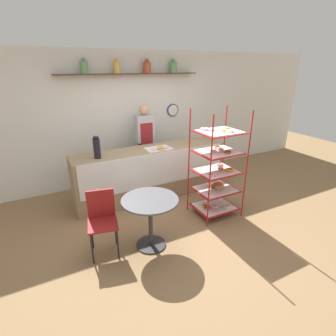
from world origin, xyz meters
name	(u,v)px	position (x,y,z in m)	size (l,w,h in m)	color
ground_plane	(179,221)	(0.00, 0.00, 0.00)	(14.00, 14.00, 0.00)	olive
back_wall	(131,118)	(0.00, 2.09, 1.37)	(10.00, 0.30, 2.70)	white
display_counter	(151,172)	(0.00, 1.08, 0.48)	(2.90, 0.62, 0.96)	#937A5B
pastry_rack	(217,171)	(0.69, -0.05, 0.78)	(0.74, 0.62, 1.79)	#A51919
person_worker	(145,141)	(0.13, 1.66, 0.94)	(0.37, 0.23, 1.69)	#282833
cafe_table	(150,211)	(-0.65, -0.35, 0.56)	(0.77, 0.77, 0.74)	#262628
cafe_chair	(102,216)	(-1.25, -0.14, 0.54)	(0.45, 0.45, 0.88)	black
coffee_carafe	(97,147)	(-1.00, 1.00, 1.14)	(0.11, 0.11, 0.38)	black
donut_tray_counter	(160,148)	(0.14, 0.97, 0.98)	(0.47, 0.33, 0.05)	white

